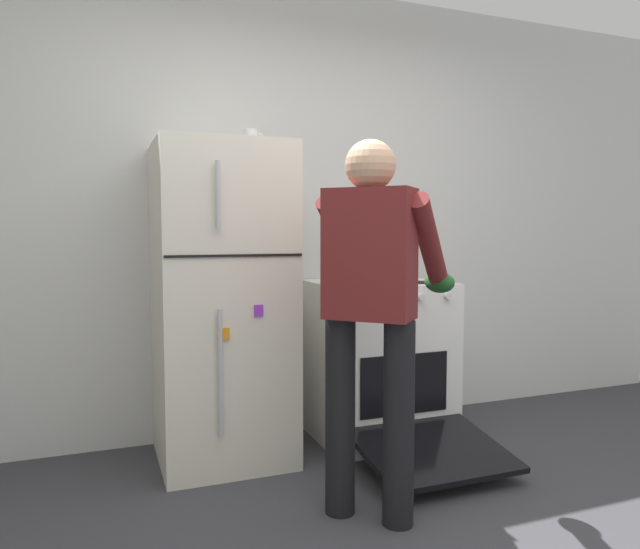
{
  "coord_description": "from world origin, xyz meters",
  "views": [
    {
      "loc": [
        -1.09,
        -1.51,
        1.22
      ],
      "look_at": [
        -0.0,
        1.32,
        1.0
      ],
      "focal_mm": 32.72,
      "sensor_mm": 36.0,
      "label": 1
    }
  ],
  "objects_px": {
    "person_cook": "(373,294)",
    "stove_range": "(379,361)",
    "coffee_mug": "(251,138)",
    "refrigerator": "(222,303)",
    "red_pot": "(357,271)",
    "pepper_mill": "(406,264)"
  },
  "relations": [
    {
      "from": "coffee_mug",
      "to": "pepper_mill",
      "type": "bearing_deg",
      "value": 8.12
    },
    {
      "from": "stove_range",
      "to": "red_pot",
      "type": "height_order",
      "value": "red_pot"
    },
    {
      "from": "coffee_mug",
      "to": "pepper_mill",
      "type": "height_order",
      "value": "coffee_mug"
    },
    {
      "from": "red_pot",
      "to": "refrigerator",
      "type": "bearing_deg",
      "value": 176.32
    },
    {
      "from": "refrigerator",
      "to": "red_pot",
      "type": "distance_m",
      "value": 0.79
    },
    {
      "from": "refrigerator",
      "to": "stove_range",
      "type": "relative_size",
      "value": 1.37
    },
    {
      "from": "person_cook",
      "to": "red_pot",
      "type": "xyz_separation_m",
      "value": [
        0.31,
        0.82,
        0.04
      ]
    },
    {
      "from": "person_cook",
      "to": "red_pot",
      "type": "height_order",
      "value": "person_cook"
    },
    {
      "from": "person_cook",
      "to": "stove_range",
      "type": "bearing_deg",
      "value": 61.3
    },
    {
      "from": "stove_range",
      "to": "coffee_mug",
      "type": "relative_size",
      "value": 10.97
    },
    {
      "from": "person_cook",
      "to": "coffee_mug",
      "type": "distance_m",
      "value": 1.24
    },
    {
      "from": "coffee_mug",
      "to": "stove_range",
      "type": "bearing_deg",
      "value": -5.18
    },
    {
      "from": "red_pot",
      "to": "pepper_mill",
      "type": "relative_size",
      "value": 2.12
    },
    {
      "from": "stove_range",
      "to": "person_cook",
      "type": "relative_size",
      "value": 0.77
    },
    {
      "from": "person_cook",
      "to": "red_pot",
      "type": "bearing_deg",
      "value": 69.47
    },
    {
      "from": "stove_range",
      "to": "coffee_mug",
      "type": "height_order",
      "value": "coffee_mug"
    },
    {
      "from": "refrigerator",
      "to": "red_pot",
      "type": "height_order",
      "value": "refrigerator"
    },
    {
      "from": "stove_range",
      "to": "person_cook",
      "type": "height_order",
      "value": "person_cook"
    },
    {
      "from": "refrigerator",
      "to": "coffee_mug",
      "type": "relative_size",
      "value": 15.0
    },
    {
      "from": "pepper_mill",
      "to": "person_cook",
      "type": "bearing_deg",
      "value": -125.59
    },
    {
      "from": "refrigerator",
      "to": "stove_range",
      "type": "distance_m",
      "value": 1.01
    },
    {
      "from": "refrigerator",
      "to": "coffee_mug",
      "type": "distance_m",
      "value": 0.91
    }
  ]
}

